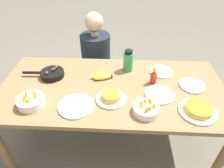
{
  "coord_description": "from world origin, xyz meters",
  "views": [
    {
      "loc": [
        0.07,
        -1.29,
        1.78
      ],
      "look_at": [
        0.0,
        0.0,
        0.77
      ],
      "focal_mm": 32.0,
      "sensor_mm": 36.0,
      "label": 1
    }
  ],
  "objects_px": {
    "empty_plate_far_right": "(192,85)",
    "frittata_plate_center": "(198,110)",
    "banana_bunch": "(104,76)",
    "empty_plate_far_left": "(76,106)",
    "empty_plate_near_front": "(159,95)",
    "skillet": "(52,74)",
    "hot_sauce_bottle": "(154,76)",
    "water_bottle": "(128,61)",
    "person_figure": "(97,68)",
    "frittata_plate_side": "(111,97)",
    "empty_plate_mid_edge": "(161,72)",
    "fruit_bowl_mango": "(31,101)",
    "fruit_bowl_citrus": "(146,109)"
  },
  "relations": [
    {
      "from": "skillet",
      "to": "hot_sauce_bottle",
      "type": "relative_size",
      "value": 2.41
    },
    {
      "from": "frittata_plate_center",
      "to": "empty_plate_far_right",
      "type": "height_order",
      "value": "frittata_plate_center"
    },
    {
      "from": "frittata_plate_center",
      "to": "empty_plate_mid_edge",
      "type": "relative_size",
      "value": 1.27
    },
    {
      "from": "skillet",
      "to": "hot_sauce_bottle",
      "type": "xyz_separation_m",
      "value": [
        0.89,
        -0.05,
        0.04
      ]
    },
    {
      "from": "water_bottle",
      "to": "hot_sauce_bottle",
      "type": "relative_size",
      "value": 1.34
    },
    {
      "from": "hot_sauce_bottle",
      "to": "person_figure",
      "type": "relative_size",
      "value": 0.13
    },
    {
      "from": "fruit_bowl_mango",
      "to": "hot_sauce_bottle",
      "type": "height_order",
      "value": "hot_sauce_bottle"
    },
    {
      "from": "frittata_plate_center",
      "to": "fruit_bowl_citrus",
      "type": "distance_m",
      "value": 0.37
    },
    {
      "from": "fruit_bowl_mango",
      "to": "empty_plate_far_left",
      "type": "bearing_deg",
      "value": -0.98
    },
    {
      "from": "fruit_bowl_mango",
      "to": "empty_plate_mid_edge",
      "type": "bearing_deg",
      "value": 24.94
    },
    {
      "from": "fruit_bowl_mango",
      "to": "water_bottle",
      "type": "xyz_separation_m",
      "value": [
        0.72,
        0.51,
        0.06
      ]
    },
    {
      "from": "skillet",
      "to": "empty_plate_mid_edge",
      "type": "bearing_deg",
      "value": -175.73
    },
    {
      "from": "empty_plate_far_left",
      "to": "empty_plate_far_right",
      "type": "distance_m",
      "value": 0.97
    },
    {
      "from": "banana_bunch",
      "to": "empty_plate_far_left",
      "type": "relative_size",
      "value": 0.76
    },
    {
      "from": "person_figure",
      "to": "frittata_plate_center",
      "type": "bearing_deg",
      "value": -48.7
    },
    {
      "from": "empty_plate_mid_edge",
      "to": "person_figure",
      "type": "distance_m",
      "value": 0.86
    },
    {
      "from": "banana_bunch",
      "to": "empty_plate_mid_edge",
      "type": "height_order",
      "value": "banana_bunch"
    },
    {
      "from": "empty_plate_near_front",
      "to": "empty_plate_far_right",
      "type": "distance_m",
      "value": 0.32
    },
    {
      "from": "banana_bunch",
      "to": "empty_plate_far_right",
      "type": "relative_size",
      "value": 0.95
    },
    {
      "from": "skillet",
      "to": "empty_plate_mid_edge",
      "type": "distance_m",
      "value": 0.99
    },
    {
      "from": "frittata_plate_center",
      "to": "empty_plate_far_right",
      "type": "distance_m",
      "value": 0.31
    },
    {
      "from": "empty_plate_near_front",
      "to": "hot_sauce_bottle",
      "type": "distance_m",
      "value": 0.18
    },
    {
      "from": "skillet",
      "to": "empty_plate_near_front",
      "type": "height_order",
      "value": "skillet"
    },
    {
      "from": "fruit_bowl_citrus",
      "to": "hot_sauce_bottle",
      "type": "bearing_deg",
      "value": 76.18
    },
    {
      "from": "hot_sauce_bottle",
      "to": "skillet",
      "type": "bearing_deg",
      "value": 176.84
    },
    {
      "from": "empty_plate_near_front",
      "to": "empty_plate_far_right",
      "type": "xyz_separation_m",
      "value": [
        0.29,
        0.13,
        0.0
      ]
    },
    {
      "from": "hot_sauce_bottle",
      "to": "person_figure",
      "type": "xyz_separation_m",
      "value": [
        -0.57,
        0.63,
        -0.35
      ]
    },
    {
      "from": "skillet",
      "to": "hot_sauce_bottle",
      "type": "distance_m",
      "value": 0.89
    },
    {
      "from": "fruit_bowl_citrus",
      "to": "banana_bunch",
      "type": "bearing_deg",
      "value": 129.95
    },
    {
      "from": "empty_plate_far_right",
      "to": "frittata_plate_center",
      "type": "bearing_deg",
      "value": -97.84
    },
    {
      "from": "empty_plate_far_left",
      "to": "person_figure",
      "type": "relative_size",
      "value": 0.24
    },
    {
      "from": "person_figure",
      "to": "empty_plate_far_right",
      "type": "bearing_deg",
      "value": -36.68
    },
    {
      "from": "empty_plate_far_right",
      "to": "hot_sauce_bottle",
      "type": "relative_size",
      "value": 1.41
    },
    {
      "from": "empty_plate_far_left",
      "to": "fruit_bowl_citrus",
      "type": "relative_size",
      "value": 1.43
    },
    {
      "from": "empty_plate_far_left",
      "to": "skillet",
      "type": "bearing_deg",
      "value": 127.77
    },
    {
      "from": "fruit_bowl_citrus",
      "to": "hot_sauce_bottle",
      "type": "distance_m",
      "value": 0.36
    },
    {
      "from": "water_bottle",
      "to": "person_figure",
      "type": "bearing_deg",
      "value": 128.74
    },
    {
      "from": "frittata_plate_center",
      "to": "empty_plate_mid_edge",
      "type": "bearing_deg",
      "value": 110.82
    },
    {
      "from": "frittata_plate_side",
      "to": "empty_plate_near_front",
      "type": "height_order",
      "value": "frittata_plate_side"
    },
    {
      "from": "frittata_plate_center",
      "to": "empty_plate_far_left",
      "type": "xyz_separation_m",
      "value": [
        -0.88,
        0.01,
        -0.02
      ]
    },
    {
      "from": "empty_plate_far_right",
      "to": "hot_sauce_bottle",
      "type": "height_order",
      "value": "hot_sauce_bottle"
    },
    {
      "from": "banana_bunch",
      "to": "empty_plate_mid_edge",
      "type": "bearing_deg",
      "value": 11.66
    },
    {
      "from": "frittata_plate_side",
      "to": "skillet",
      "type": "bearing_deg",
      "value": 152.45
    },
    {
      "from": "empty_plate_far_right",
      "to": "water_bottle",
      "type": "relative_size",
      "value": 1.05
    },
    {
      "from": "frittata_plate_side",
      "to": "empty_plate_far_right",
      "type": "bearing_deg",
      "value": 16.79
    },
    {
      "from": "person_figure",
      "to": "hot_sauce_bottle",
      "type": "bearing_deg",
      "value": -48.14
    },
    {
      "from": "empty_plate_far_left",
      "to": "fruit_bowl_citrus",
      "type": "distance_m",
      "value": 0.51
    },
    {
      "from": "empty_plate_near_front",
      "to": "empty_plate_far_right",
      "type": "bearing_deg",
      "value": 24.72
    },
    {
      "from": "skillet",
      "to": "water_bottle",
      "type": "bearing_deg",
      "value": -170.44
    },
    {
      "from": "empty_plate_far_right",
      "to": "person_figure",
      "type": "height_order",
      "value": "person_figure"
    }
  ]
}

